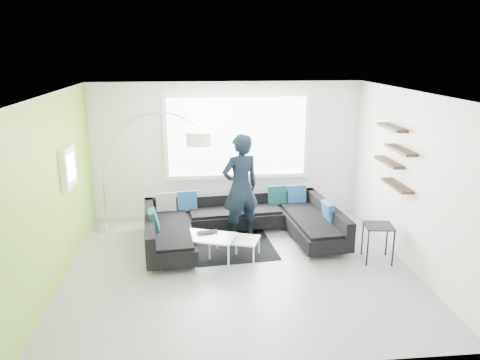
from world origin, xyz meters
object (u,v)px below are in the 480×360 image
object	(u,v)px
coffee_table	(220,246)
side_table	(377,243)
sectional_sofa	(242,226)
arc_lamp	(102,172)
person	(240,187)
laptop	(208,234)

from	to	relation	value
coffee_table	side_table	distance (m)	2.63
sectional_sofa	arc_lamp	xyz separation A→B (m)	(-2.59, 0.95, 0.83)
sectional_sofa	arc_lamp	distance (m)	2.88
person	laptop	distance (m)	1.13
sectional_sofa	side_table	distance (m)	2.38
coffee_table	person	xyz separation A→B (m)	(0.43, 0.82, 0.78)
side_table	coffee_table	bearing A→B (deg)	172.06
laptop	sectional_sofa	bearing A→B (deg)	29.23
sectional_sofa	coffee_table	xyz separation A→B (m)	(-0.43, -0.61, -0.12)
person	laptop	bearing A→B (deg)	29.02
side_table	person	xyz separation A→B (m)	(-2.17, 1.18, 0.68)
person	laptop	size ratio (longest dim) A/B	4.92
person	side_table	bearing A→B (deg)	129.85
arc_lamp	side_table	distance (m)	5.20
coffee_table	side_table	size ratio (longest dim) A/B	1.99
sectional_sofa	arc_lamp	world-z (taller)	arc_lamp
sectional_sofa	coffee_table	world-z (taller)	sectional_sofa
coffee_table	arc_lamp	distance (m)	2.83
side_table	laptop	distance (m)	2.83
person	sectional_sofa	bearing A→B (deg)	69.68
side_table	person	world-z (taller)	person
side_table	arc_lamp	bearing A→B (deg)	158.00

